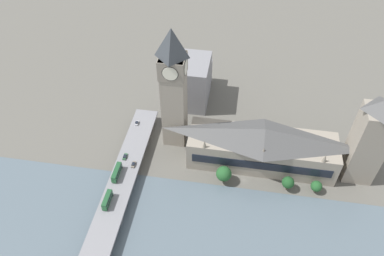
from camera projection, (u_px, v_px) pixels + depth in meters
ground_plane at (244, 180)px, 206.36m from camera, size 600.00×600.00×0.00m
river_water at (239, 240)px, 180.75m from camera, size 61.07×360.00×0.30m
parliament_hall at (262, 146)px, 206.45m from camera, size 23.83×81.29×26.40m
clock_tower at (174, 86)px, 200.15m from camera, size 13.97×13.97×75.37m
victoria_tower at (369, 140)px, 190.72m from camera, size 15.64×15.64×58.08m
road_bridge at (109, 216)px, 184.47m from camera, size 154.14×13.92×6.28m
double_decker_bus_lead at (107, 200)px, 186.54m from camera, size 10.30×2.54×4.87m
double_decker_bus_rear at (117, 172)px, 198.95m from camera, size 11.51×2.59×4.71m
car_northbound_lead at (137, 123)px, 228.27m from camera, size 3.83×1.87×1.46m
car_southbound_lead at (125, 157)px, 209.24m from camera, size 4.60×1.86×1.30m
car_southbound_mid at (133, 164)px, 205.18m from camera, size 4.40×1.78×1.46m
city_block_west at (191, 78)px, 256.21m from camera, size 23.22×25.77×18.21m
city_block_center at (193, 82)px, 243.23m from camera, size 28.77×20.47×30.83m
tree_embankment_near at (316, 186)px, 197.61m from camera, size 6.00×6.00×7.72m
tree_embankment_mid at (288, 182)px, 197.72m from camera, size 6.57×6.57×9.31m
tree_embankment_far at (224, 174)px, 200.52m from camera, size 8.42×8.42×11.29m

